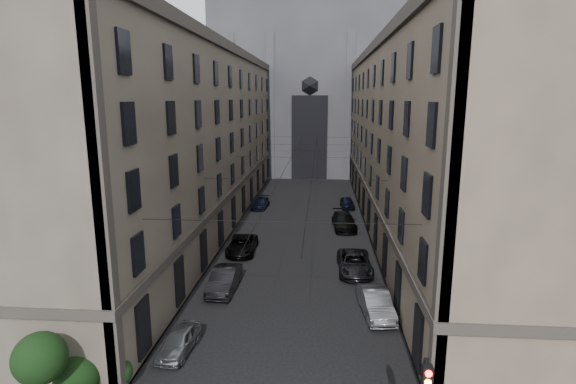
% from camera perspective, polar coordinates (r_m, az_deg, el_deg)
% --- Properties ---
extents(sidewalk_left, '(7.00, 80.00, 0.15)m').
position_cam_1_polar(sidewalk_left, '(50.98, -10.16, -3.68)').
color(sidewalk_left, '#383533').
rests_on(sidewalk_left, ground).
extents(sidewalk_right, '(7.00, 80.00, 0.15)m').
position_cam_1_polar(sidewalk_right, '(50.12, 13.85, -4.12)').
color(sidewalk_right, '#383533').
rests_on(sidewalk_right, ground).
extents(building_left, '(13.60, 60.60, 18.85)m').
position_cam_1_polar(building_left, '(50.17, -13.82, 6.69)').
color(building_left, '#4A4139').
rests_on(building_left, ground).
extents(building_right, '(13.60, 60.60, 18.85)m').
position_cam_1_polar(building_right, '(49.05, 17.80, 6.35)').
color(building_right, brown).
rests_on(building_right, ground).
extents(gothic_tower, '(35.00, 23.00, 58.00)m').
position_cam_1_polar(gothic_tower, '(86.62, 3.02, 14.64)').
color(gothic_tower, '#2D2D33').
rests_on(gothic_tower, ground).
extents(shrub_cluster, '(3.90, 4.40, 3.90)m').
position_cam_1_polar(shrub_cluster, '(22.98, -26.21, -20.26)').
color(shrub_cluster, black).
rests_on(shrub_cluster, sidewalk_left).
extents(tram_wires, '(14.00, 60.00, 0.43)m').
position_cam_1_polar(tram_wires, '(47.63, 1.77, 4.22)').
color(tram_wires, black).
rests_on(tram_wires, ground).
extents(car_left_near, '(1.87, 3.91, 1.29)m').
position_cam_1_polar(car_left_near, '(26.33, -13.67, -17.90)').
color(car_left_near, slate).
rests_on(car_left_near, ground).
extents(car_left_midnear, '(1.85, 4.96, 1.62)m').
position_cam_1_polar(car_left_midnear, '(33.04, -8.08, -10.98)').
color(car_left_midnear, black).
rests_on(car_left_midnear, ground).
extents(car_left_midfar, '(2.49, 5.23, 1.44)m').
position_cam_1_polar(car_left_midfar, '(40.49, -5.86, -6.71)').
color(car_left_midfar, black).
rests_on(car_left_midfar, ground).
extents(car_left_far, '(2.10, 4.52, 1.28)m').
position_cam_1_polar(car_left_far, '(56.43, -3.53, -1.41)').
color(car_left_far, black).
rests_on(car_left_far, ground).
extents(car_right_near, '(2.18, 4.92, 1.57)m').
position_cam_1_polar(car_right_near, '(29.89, 11.11, -13.70)').
color(car_right_near, slate).
rests_on(car_right_near, ground).
extents(car_right_midnear, '(2.69, 5.65, 1.56)m').
position_cam_1_polar(car_right_midnear, '(36.31, 8.47, -8.90)').
color(car_right_midnear, black).
rests_on(car_right_midnear, ground).
extents(car_right_midfar, '(2.68, 5.76, 1.63)m').
position_cam_1_polar(car_right_midfar, '(47.88, 7.13, -3.69)').
color(car_right_midfar, black).
rests_on(car_right_midfar, ground).
extents(car_right_far, '(1.88, 4.05, 1.34)m').
position_cam_1_polar(car_right_far, '(56.85, 7.54, -1.36)').
color(car_right_far, black).
rests_on(car_right_far, ground).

